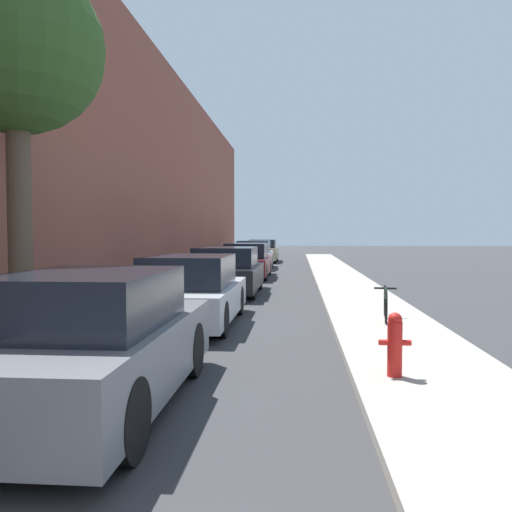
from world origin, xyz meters
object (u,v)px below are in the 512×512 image
at_px(street_tree_near, 16,51).
at_px(parked_car_black, 227,272).
at_px(parked_car_white, 254,255).
at_px(fire_hydrant, 395,344).
at_px(parked_car_maroon, 247,261).
at_px(parked_car_champagne, 263,251).
at_px(bicycle, 386,303).
at_px(parked_car_grey, 93,344).
at_px(parked_car_silver, 191,292).

bearing_deg(street_tree_near, parked_car_black, 73.03).
height_order(parked_car_white, fire_hydrant, parked_car_white).
bearing_deg(parked_car_white, fire_hydrant, -80.55).
relative_size(parked_car_white, street_tree_near, 0.72).
bearing_deg(parked_car_black, parked_car_white, 90.62).
relative_size(parked_car_maroon, parked_car_champagne, 1.03).
bearing_deg(bicycle, parked_car_black, 135.65).
bearing_deg(parked_car_champagne, parked_car_grey, -89.80).
height_order(parked_car_white, street_tree_near, street_tree_near).
bearing_deg(parked_car_black, parked_car_maroon, 89.56).
relative_size(parked_car_black, parked_car_maroon, 0.92).
bearing_deg(parked_car_maroon, parked_car_champagne, 90.61).
height_order(parked_car_maroon, fire_hydrant, parked_car_maroon).
xyz_separation_m(parked_car_grey, street_tree_near, (-2.26, 2.70, 3.94)).
height_order(parked_car_maroon, bicycle, parked_car_maroon).
xyz_separation_m(parked_car_grey, parked_car_silver, (-0.02, 4.91, -0.03)).
distance_m(parked_car_grey, parked_car_white, 21.19).
height_order(parked_car_silver, parked_car_champagne, parked_car_champagne).
relative_size(parked_car_black, fire_hydrant, 5.52).
xyz_separation_m(parked_car_maroon, bicycle, (3.76, -10.68, -0.21)).
height_order(parked_car_silver, fire_hydrant, parked_car_silver).
xyz_separation_m(parked_car_champagne, bicycle, (3.88, -22.17, -0.22)).
relative_size(parked_car_grey, parked_car_champagne, 0.90).
relative_size(parked_car_white, fire_hydrant, 5.65).
bearing_deg(fire_hydrant, parked_car_champagne, 97.20).
bearing_deg(bicycle, parked_car_champagne, 108.18).
height_order(parked_car_grey, street_tree_near, street_tree_near).
bearing_deg(parked_car_champagne, parked_car_black, -89.74).
bearing_deg(street_tree_near, parked_car_white, 83.44).
xyz_separation_m(parked_car_white, parked_car_champagne, (0.04, 6.07, -0.01)).
xyz_separation_m(parked_car_silver, fire_hydrant, (3.23, -3.87, -0.13)).
bearing_deg(parked_car_white, street_tree_near, -96.56).
bearing_deg(parked_car_black, fire_hydrant, -70.27).
distance_m(parked_car_black, parked_car_white, 11.13).
distance_m(parked_car_white, fire_hydrant, 20.43).
bearing_deg(parked_car_maroon, parked_car_white, 91.73).
distance_m(parked_car_champagne, street_tree_near, 24.97).
bearing_deg(parked_car_champagne, street_tree_near, -95.04).
distance_m(parked_car_silver, parked_car_maroon, 10.86).
height_order(parked_car_black, parked_car_champagne, parked_car_champagne).
height_order(parked_car_grey, parked_car_champagne, parked_car_grey).
bearing_deg(parked_car_maroon, parked_car_silver, -90.23).
xyz_separation_m(parked_car_white, bicycle, (3.92, -16.11, -0.23)).
distance_m(parked_car_grey, parked_car_silver, 4.91).
relative_size(parked_car_silver, parked_car_champagne, 0.92).
bearing_deg(parked_car_grey, parked_car_silver, 90.20).
height_order(parked_car_grey, parked_car_black, parked_car_grey).
bearing_deg(parked_car_white, parked_car_champagne, 89.61).
height_order(parked_car_grey, bicycle, parked_car_grey).
xyz_separation_m(parked_car_silver, parked_car_champagne, (-0.08, 22.35, 0.03)).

